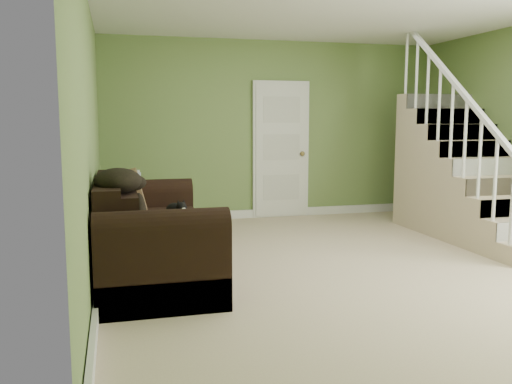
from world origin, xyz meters
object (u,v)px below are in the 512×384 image
banana (168,231)px  sofa (148,238)px  cat (176,211)px  side_table (134,212)px

banana → sofa: bearing=81.6°
sofa → cat: size_ratio=5.61×
side_table → cat: bearing=-78.2°
sofa → side_table: 1.83m
cat → banana: cat is taller
sofa → side_table: size_ratio=2.82×
side_table → banana: 2.38m
sofa → cat: (0.28, 0.14, 0.23)m
cat → banana: 0.69m
sofa → banana: sofa is taller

